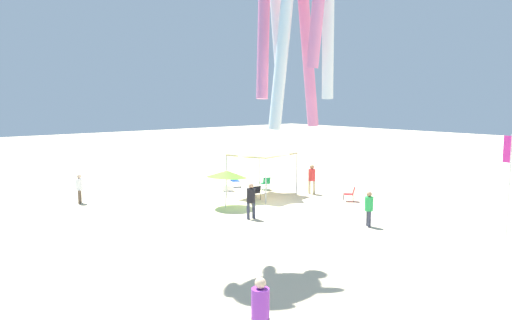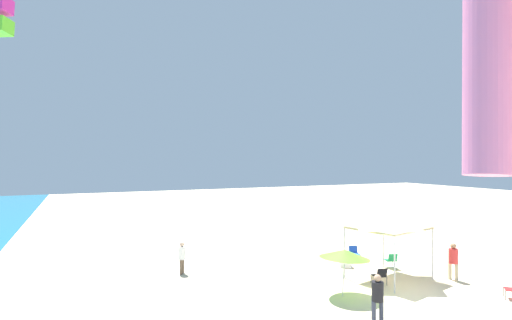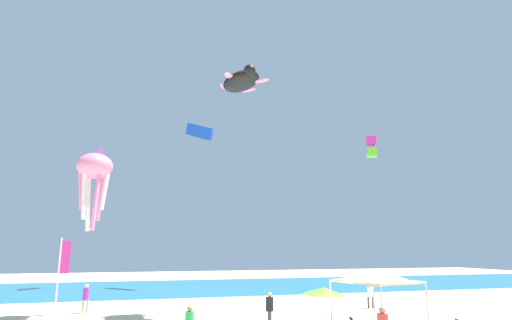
{
  "view_description": "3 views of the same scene",
  "coord_description": "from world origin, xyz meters",
  "px_view_note": "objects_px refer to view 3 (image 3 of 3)",
  "views": [
    {
      "loc": [
        -19.43,
        18.15,
        5.79
      ],
      "look_at": [
        2.62,
        -0.61,
        2.15
      ],
      "focal_mm": 34.88,
      "sensor_mm": 36.0,
      "label": 1
    },
    {
      "loc": [
        -12.44,
        12.88,
        5.86
      ],
      "look_at": [
        -1.15,
        7.8,
        5.82
      ],
      "focal_mm": 27.56,
      "sensor_mm": 36.0,
      "label": 2
    },
    {
      "loc": [
        -8.45,
        -18.58,
        3.96
      ],
      "look_at": [
        -1.15,
        7.08,
        9.67
      ],
      "focal_mm": 29.26,
      "sensor_mm": 36.0,
      "label": 3
    }
  ],
  "objects_px": {
    "person_near_umbrella": "(86,296)",
    "kite_box_magenta": "(371,147)",
    "canopy_tent": "(376,276)",
    "person_kite_handler": "(270,306)",
    "banner_flag": "(58,291)",
    "kite_turtle_black": "(242,81)",
    "person_watching_sky": "(370,294)",
    "kite_diamond_purple": "(102,163)",
    "beach_umbrella": "(324,291)",
    "kite_parafoil_blue": "(199,132)",
    "kite_octopus_pink": "(94,170)"
  },
  "relations": [
    {
      "from": "beach_umbrella",
      "to": "person_near_umbrella",
      "type": "height_order",
      "value": "beach_umbrella"
    },
    {
      "from": "beach_umbrella",
      "to": "kite_box_magenta",
      "type": "distance_m",
      "value": 22.48
    },
    {
      "from": "kite_diamond_purple",
      "to": "person_watching_sky",
      "type": "bearing_deg",
      "value": 55.58
    },
    {
      "from": "person_kite_handler",
      "to": "kite_octopus_pink",
      "type": "xyz_separation_m",
      "value": [
        -9.78,
        6.82,
        7.99
      ]
    },
    {
      "from": "canopy_tent",
      "to": "kite_diamond_purple",
      "type": "relative_size",
      "value": 0.78
    },
    {
      "from": "kite_parafoil_blue",
      "to": "kite_diamond_purple",
      "type": "relative_size",
      "value": 0.86
    },
    {
      "from": "kite_turtle_black",
      "to": "kite_octopus_pink",
      "type": "bearing_deg",
      "value": -106.28
    },
    {
      "from": "banner_flag",
      "to": "canopy_tent",
      "type": "bearing_deg",
      "value": 8.05
    },
    {
      "from": "beach_umbrella",
      "to": "kite_box_magenta",
      "type": "relative_size",
      "value": 1.03
    },
    {
      "from": "canopy_tent",
      "to": "banner_flag",
      "type": "bearing_deg",
      "value": -171.95
    },
    {
      "from": "beach_umbrella",
      "to": "banner_flag",
      "type": "distance_m",
      "value": 13.26
    },
    {
      "from": "beach_umbrella",
      "to": "banner_flag",
      "type": "height_order",
      "value": "banner_flag"
    },
    {
      "from": "beach_umbrella",
      "to": "kite_parafoil_blue",
      "type": "distance_m",
      "value": 29.05
    },
    {
      "from": "person_near_umbrella",
      "to": "kite_turtle_black",
      "type": "relative_size",
      "value": 0.45
    },
    {
      "from": "person_near_umbrella",
      "to": "beach_umbrella",
      "type": "bearing_deg",
      "value": -62.8
    },
    {
      "from": "kite_parafoil_blue",
      "to": "kite_turtle_black",
      "type": "bearing_deg",
      "value": -30.28
    },
    {
      "from": "beach_umbrella",
      "to": "kite_box_magenta",
      "type": "height_order",
      "value": "kite_box_magenta"
    },
    {
      "from": "person_near_umbrella",
      "to": "canopy_tent",
      "type": "bearing_deg",
      "value": -69.83
    },
    {
      "from": "person_kite_handler",
      "to": "kite_diamond_purple",
      "type": "xyz_separation_m",
      "value": [
        -11.03,
        26.45,
        12.32
      ]
    },
    {
      "from": "banner_flag",
      "to": "person_near_umbrella",
      "type": "height_order",
      "value": "banner_flag"
    },
    {
      "from": "person_kite_handler",
      "to": "canopy_tent",
      "type": "bearing_deg",
      "value": -128.45
    },
    {
      "from": "canopy_tent",
      "to": "kite_parafoil_blue",
      "type": "height_order",
      "value": "kite_parafoil_blue"
    },
    {
      "from": "beach_umbrella",
      "to": "person_kite_handler",
      "type": "distance_m",
      "value": 2.98
    },
    {
      "from": "beach_umbrella",
      "to": "person_watching_sky",
      "type": "xyz_separation_m",
      "value": [
        6.05,
        5.59,
        -0.83
      ]
    },
    {
      "from": "banner_flag",
      "to": "person_near_umbrella",
      "type": "relative_size",
      "value": 2.47
    },
    {
      "from": "person_kite_handler",
      "to": "kite_diamond_purple",
      "type": "bearing_deg",
      "value": 30.76
    },
    {
      "from": "beach_umbrella",
      "to": "banner_flag",
      "type": "relative_size",
      "value": 0.5
    },
    {
      "from": "person_watching_sky",
      "to": "kite_turtle_black",
      "type": "height_order",
      "value": "kite_turtle_black"
    },
    {
      "from": "kite_turtle_black",
      "to": "kite_box_magenta",
      "type": "distance_m",
      "value": 17.89
    },
    {
      "from": "kite_turtle_black",
      "to": "person_watching_sky",
      "type": "bearing_deg",
      "value": 85.08
    },
    {
      "from": "person_watching_sky",
      "to": "banner_flag",
      "type": "bearing_deg",
      "value": -119.07
    },
    {
      "from": "person_near_umbrella",
      "to": "kite_box_magenta",
      "type": "height_order",
      "value": "kite_box_magenta"
    },
    {
      "from": "kite_parafoil_blue",
      "to": "kite_octopus_pink",
      "type": "bearing_deg",
      "value": -59.29
    },
    {
      "from": "canopy_tent",
      "to": "person_near_umbrella",
      "type": "distance_m",
      "value": 18.22
    },
    {
      "from": "person_kite_handler",
      "to": "kite_parafoil_blue",
      "type": "xyz_separation_m",
      "value": [
        -0.67,
        23.82,
        15.99
      ]
    },
    {
      "from": "kite_octopus_pink",
      "to": "kite_turtle_black",
      "type": "relative_size",
      "value": 1.28
    },
    {
      "from": "beach_umbrella",
      "to": "kite_box_magenta",
      "type": "xyz_separation_m",
      "value": [
        12.3,
        14.39,
        12.12
      ]
    },
    {
      "from": "person_near_umbrella",
      "to": "kite_turtle_black",
      "type": "distance_m",
      "value": 17.51
    },
    {
      "from": "banner_flag",
      "to": "kite_box_magenta",
      "type": "bearing_deg",
      "value": 38.84
    },
    {
      "from": "beach_umbrella",
      "to": "kite_box_magenta",
      "type": "bearing_deg",
      "value": 49.48
    },
    {
      "from": "person_watching_sky",
      "to": "kite_parafoil_blue",
      "type": "relative_size",
      "value": 0.38
    },
    {
      "from": "canopy_tent",
      "to": "person_watching_sky",
      "type": "xyz_separation_m",
      "value": [
        4.98,
        9.0,
        -1.79
      ]
    },
    {
      "from": "kite_turtle_black",
      "to": "person_near_umbrella",
      "type": "bearing_deg",
      "value": -112.26
    },
    {
      "from": "canopy_tent",
      "to": "person_kite_handler",
      "type": "xyz_separation_m",
      "value": [
        -3.87,
        4.09,
        -1.72
      ]
    },
    {
      "from": "kite_parafoil_blue",
      "to": "beach_umbrella",
      "type": "bearing_deg",
      "value": -23.03
    },
    {
      "from": "person_kite_handler",
      "to": "kite_parafoil_blue",
      "type": "distance_m",
      "value": 28.7
    },
    {
      "from": "person_near_umbrella",
      "to": "kite_diamond_purple",
      "type": "bearing_deg",
      "value": 65.28
    },
    {
      "from": "person_watching_sky",
      "to": "canopy_tent",
      "type": "bearing_deg",
      "value": -88.87
    },
    {
      "from": "person_watching_sky",
      "to": "kite_diamond_purple",
      "type": "bearing_deg",
      "value": 162.77
    },
    {
      "from": "canopy_tent",
      "to": "person_watching_sky",
      "type": "distance_m",
      "value": 10.44
    }
  ]
}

